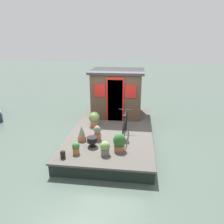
% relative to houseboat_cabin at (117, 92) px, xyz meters
% --- Properties ---
extents(ground_plane, '(60.00, 60.00, 0.00)m').
position_rel_houseboat_cabin_xyz_m(ground_plane, '(-1.63, 0.00, -1.42)').
color(ground_plane, '#47564C').
extents(houseboat_deck, '(5.48, 2.95, 0.43)m').
position_rel_houseboat_cabin_xyz_m(houseboat_deck, '(-1.63, 0.00, -1.21)').
color(houseboat_deck, '#4C4742').
rests_on(houseboat_deck, ground_plane).
extents(houseboat_cabin, '(1.89, 2.26, 1.97)m').
position_rel_houseboat_cabin_xyz_m(houseboat_cabin, '(0.00, 0.00, 0.00)').
color(houseboat_cabin, '#4C3828').
rests_on(houseboat_cabin, houseboat_deck).
extents(bicycle, '(1.70, 0.50, 0.83)m').
position_rel_houseboat_cabin_xyz_m(bicycle, '(-2.27, -0.51, -0.61)').
color(bicycle, black).
rests_on(bicycle, houseboat_deck).
extents(potted_plant_fern, '(0.23, 0.23, 0.36)m').
position_rel_houseboat_cabin_xyz_m(potted_plant_fern, '(-3.71, 0.82, -0.81)').
color(potted_plant_fern, '#B2603D').
rests_on(potted_plant_fern, houseboat_deck).
extents(potted_plant_geranium, '(0.28, 0.28, 0.52)m').
position_rel_houseboat_cabin_xyz_m(potted_plant_geranium, '(-2.85, 0.87, -0.75)').
color(potted_plant_geranium, '#B2603D').
rests_on(potted_plant_geranium, houseboat_deck).
extents(potted_plant_succulent, '(0.42, 0.42, 0.57)m').
position_rel_houseboat_cabin_xyz_m(potted_plant_succulent, '(-1.53, 0.73, -0.68)').
color(potted_plant_succulent, '#B2603D').
rests_on(potted_plant_succulent, houseboat_deck).
extents(potted_plant_rosemary, '(0.37, 0.37, 0.55)m').
position_rel_houseboat_cabin_xyz_m(potted_plant_rosemary, '(-3.34, -0.42, -0.72)').
color(potted_plant_rosemary, '#B2603D').
rests_on(potted_plant_rosemary, houseboat_deck).
extents(potted_plant_basil, '(0.28, 0.28, 0.42)m').
position_rel_houseboat_cabin_xyz_m(potted_plant_basil, '(-3.66, -0.03, -0.78)').
color(potted_plant_basil, slate).
rests_on(potted_plant_basil, houseboat_deck).
extents(potted_plant_ivy, '(0.25, 0.25, 0.50)m').
position_rel_houseboat_cabin_xyz_m(potted_plant_ivy, '(-2.70, 0.38, -0.76)').
color(potted_plant_ivy, '#B2603D').
rests_on(potted_plant_ivy, houseboat_deck).
extents(charcoal_grill, '(0.33, 0.33, 0.31)m').
position_rel_houseboat_cabin_xyz_m(charcoal_grill, '(-3.20, 0.45, -0.78)').
color(charcoal_grill, black).
rests_on(charcoal_grill, houseboat_deck).
extents(mooring_bollard, '(0.15, 0.15, 0.24)m').
position_rel_houseboat_cabin_xyz_m(mooring_bollard, '(-4.00, 1.12, -0.87)').
color(mooring_bollard, black).
rests_on(mooring_bollard, houseboat_deck).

